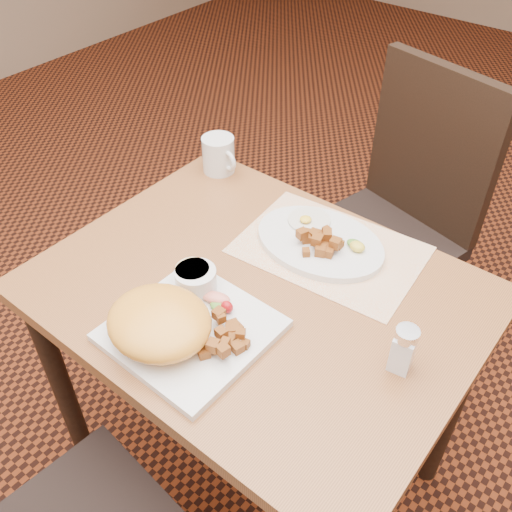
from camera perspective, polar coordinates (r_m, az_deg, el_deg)
The scene contains 15 objects.
ground at distance 1.81m, azimuth 0.11°, elevation -20.39°, with size 8.00×8.00×0.00m, color black.
table at distance 1.28m, azimuth 0.15°, elevation -6.66°, with size 0.90×0.70×0.75m.
chair_far at distance 1.80m, azimuth 13.93°, elevation 4.30°, with size 0.51×0.52×0.97m.
placemat at distance 1.30m, azimuth 7.37°, elevation 0.63°, with size 0.40×0.28×0.00m, color white.
plate_square at distance 1.12m, azimuth -6.47°, elevation -7.39°, with size 0.28×0.28×0.02m, color silver.
plate_oval at distance 1.30m, azimuth 6.40°, elevation 1.40°, with size 0.30×0.23×0.02m, color silver, non-canonical shape.
hollandaise_mound at distance 1.08m, azimuth -9.69°, elevation -6.56°, with size 0.21×0.18×0.08m.
ramekin at distance 1.17m, azimuth -6.06°, elevation -2.26°, with size 0.09×0.08×0.05m.
garnish_sq at distance 1.14m, azimuth -3.72°, elevation -4.57°, with size 0.08×0.05×0.03m.
fried_egg at distance 1.34m, azimuth 5.29°, elevation 3.60°, with size 0.10×0.10×0.02m.
garnish_ov at distance 1.28m, azimuth 10.01°, elevation 1.05°, with size 0.05×0.04×0.02m.
salt_shaker at distance 1.06m, azimuth 14.54°, elevation -8.97°, with size 0.05×0.05×0.10m.
coffee_mug at distance 1.53m, azimuth -3.73°, elevation 10.07°, with size 0.12×0.09×0.10m.
home_fries_sq at distance 1.07m, azimuth -3.00°, elevation -7.92°, with size 0.10×0.11×0.04m.
home_fries_ov at distance 1.27m, azimuth 6.39°, elevation 1.57°, with size 0.11×0.10×0.04m.
Camera 1 is at (0.53, -0.67, 1.59)m, focal length 40.00 mm.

